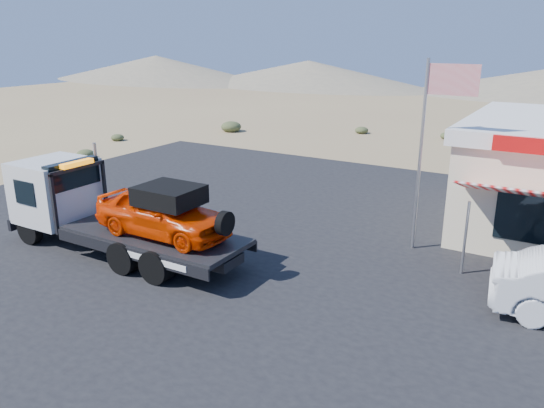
% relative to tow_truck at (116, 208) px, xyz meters
% --- Properties ---
extents(ground, '(120.00, 120.00, 0.00)m').
position_rel_tow_truck_xyz_m(ground, '(3.22, 0.67, -1.50)').
color(ground, '#876D4D').
rests_on(ground, ground).
extents(asphalt_lot, '(32.00, 24.00, 0.02)m').
position_rel_tow_truck_xyz_m(asphalt_lot, '(5.22, 3.67, -1.49)').
color(asphalt_lot, black).
rests_on(asphalt_lot, ground).
extents(tow_truck, '(8.35, 2.47, 2.79)m').
position_rel_tow_truck_xyz_m(tow_truck, '(0.00, 0.00, 0.00)').
color(tow_truck, black).
rests_on(tow_truck, asphalt_lot).
extents(flagpole, '(1.55, 0.10, 6.00)m').
position_rel_tow_truck_xyz_m(flagpole, '(8.16, 5.17, 2.26)').
color(flagpole, '#99999E').
rests_on(flagpole, asphalt_lot).
extents(desert_scrub, '(21.98, 33.75, 0.79)m').
position_rel_tow_truck_xyz_m(desert_scrub, '(-10.17, 10.83, -1.19)').
color(desert_scrub, '#353E21').
rests_on(desert_scrub, ground).
extents(distant_hills, '(126.00, 48.00, 4.20)m').
position_rel_tow_truck_xyz_m(distant_hills, '(-6.55, 55.81, 0.38)').
color(distant_hills, '#726B59').
rests_on(distant_hills, ground).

